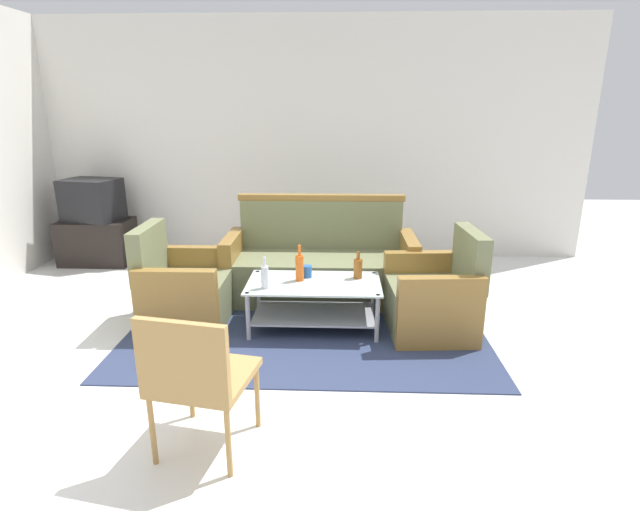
# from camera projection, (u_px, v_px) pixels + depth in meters

# --- Properties ---
(ground_plane) EXTENTS (14.00, 14.00, 0.00)m
(ground_plane) POSITION_uv_depth(u_px,v_px,m) (292.00, 379.00, 3.41)
(ground_plane) COLOR white
(wall_back) EXTENTS (6.52, 0.12, 2.80)m
(wall_back) POSITION_uv_depth(u_px,v_px,m) (314.00, 141.00, 5.92)
(wall_back) COLOR silver
(wall_back) RESTS_ON ground
(rug) EXTENTS (2.93, 2.09, 0.01)m
(rug) POSITION_uv_depth(u_px,v_px,m) (307.00, 323.00, 4.27)
(rug) COLOR #2D3856
(rug) RESTS_ON ground
(couch) EXTENTS (1.80, 0.75, 0.96)m
(couch) POSITION_uv_depth(u_px,v_px,m) (320.00, 266.00, 4.79)
(couch) COLOR #6B704C
(couch) RESTS_ON rug
(armchair_left) EXTENTS (0.71, 0.77, 0.85)m
(armchair_left) POSITION_uv_depth(u_px,v_px,m) (184.00, 291.00, 4.22)
(armchair_left) COLOR #6B704C
(armchair_left) RESTS_ON rug
(armchair_right) EXTENTS (0.74, 0.80, 0.85)m
(armchair_right) POSITION_uv_depth(u_px,v_px,m) (434.00, 298.00, 4.06)
(armchair_right) COLOR #6B704C
(armchair_right) RESTS_ON rug
(coffee_table) EXTENTS (1.10, 0.60, 0.40)m
(coffee_table) POSITION_uv_depth(u_px,v_px,m) (314.00, 298.00, 4.12)
(coffee_table) COLOR silver
(coffee_table) RESTS_ON rug
(bottle_clear) EXTENTS (0.06, 0.06, 0.26)m
(bottle_clear) POSITION_uv_depth(u_px,v_px,m) (265.00, 276.00, 3.92)
(bottle_clear) COLOR silver
(bottle_clear) RESTS_ON coffee_table
(bottle_orange) EXTENTS (0.07, 0.07, 0.31)m
(bottle_orange) POSITION_uv_depth(u_px,v_px,m) (300.00, 267.00, 4.09)
(bottle_orange) COLOR #D85919
(bottle_orange) RESTS_ON coffee_table
(bottle_brown) EXTENTS (0.07, 0.07, 0.24)m
(bottle_brown) POSITION_uv_depth(u_px,v_px,m) (358.00, 268.00, 4.15)
(bottle_brown) COLOR brown
(bottle_brown) RESTS_ON coffee_table
(cup) EXTENTS (0.08, 0.08, 0.10)m
(cup) POSITION_uv_depth(u_px,v_px,m) (307.00, 271.00, 4.19)
(cup) COLOR #2659A5
(cup) RESTS_ON coffee_table
(tv_stand) EXTENTS (0.80, 0.50, 0.52)m
(tv_stand) POSITION_uv_depth(u_px,v_px,m) (98.00, 241.00, 5.87)
(tv_stand) COLOR black
(tv_stand) RESTS_ON ground
(television) EXTENTS (0.68, 0.56, 0.48)m
(television) POSITION_uv_depth(u_px,v_px,m) (92.00, 200.00, 5.72)
(television) COLOR black
(television) RESTS_ON tv_stand
(wicker_chair) EXTENTS (0.56, 0.56, 0.84)m
(wicker_chair) POSITION_uv_depth(u_px,v_px,m) (196.00, 373.00, 2.53)
(wicker_chair) COLOR #AD844C
(wicker_chair) RESTS_ON ground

